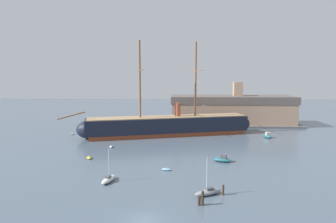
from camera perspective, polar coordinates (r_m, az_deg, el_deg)
The scene contains 16 objects.
ground_plane at distance 40.28m, azimuth -4.59°, elevation -20.10°, with size 400.00×400.00×0.00m, color #4C5B6B.
tall_ship at distance 91.27m, azimuth 0.05°, elevation -2.71°, with size 57.95×20.94×28.49m.
sailboat_foreground_left at distance 53.78m, azimuth -11.28°, elevation -12.55°, with size 2.37×4.62×5.77m.
sailboat_foreground_right at distance 47.78m, azimuth 7.66°, elevation -14.99°, with size 4.71×3.39×5.99m.
dinghy_near_centre at distance 58.69m, azimuth -0.31°, elevation -11.01°, with size 2.00×1.14×0.45m.
dinghy_mid_left at distance 68.79m, azimuth -14.88°, elevation -8.54°, with size 1.74×2.25×0.49m.
motorboat_mid_right at distance 65.18m, azimuth 10.38°, elevation -8.98°, with size 4.14×2.66×1.61m.
dinghy_alongside_bow at distance 77.96m, azimuth -10.81°, elevation -6.63°, with size 0.89×1.85×0.43m.
dinghy_far_left at distance 98.20m, azimuth -17.81°, elevation -4.04°, with size 1.91×1.66×0.42m.
motorboat_far_right at distance 93.19m, azimuth 18.46°, elevation -4.42°, with size 2.20×4.09×1.63m.
sailboat_distant_centre at distance 98.79m, azimuth 0.55°, elevation -3.47°, with size 3.59×4.63×5.98m.
mooring_piling_nearest at distance 44.22m, azimuth 5.97°, elevation -16.61°, with size 0.42×0.42×1.31m, color #382B1E.
mooring_piling_left_pair at distance 48.03m, azimuth 10.49°, elevation -14.53°, with size 0.36×0.36×1.63m, color #423323.
mooring_piling_right_pair at distance 44.03m, azimuth 6.63°, elevation -16.15°, with size 0.39×0.39×2.13m, color #382B1E.
dockside_warehouse_right at distance 113.77m, azimuth 12.04°, elevation 0.23°, with size 48.37×17.69×15.90m.
seagull_in_flight at distance 65.37m, azimuth 6.68°, elevation 1.10°, with size 1.08×0.80×0.14m.
Camera 1 is at (4.48, -35.62, 18.26)m, focal length 31.87 mm.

